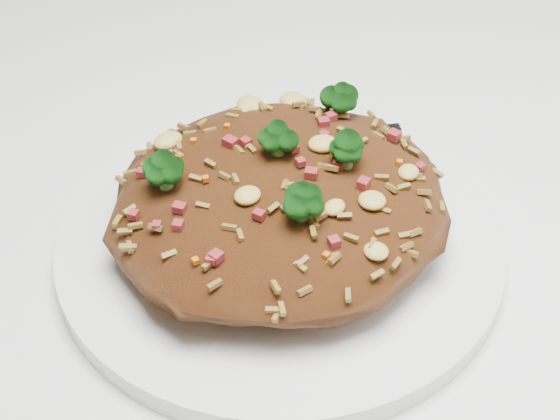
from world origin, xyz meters
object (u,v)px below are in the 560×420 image
at_px(plate, 280,238).
at_px(fork, 292,139).
at_px(fried_rice, 280,190).
at_px(dining_table, 376,266).

distance_m(plate, fork, 0.08).
bearing_deg(plate, fork, 51.91).
relative_size(plate, fried_rice, 1.33).
height_order(plate, fried_rice, fried_rice).
bearing_deg(fork, fried_rice, -105.14).
bearing_deg(plate, fried_rice, 30.58).
height_order(dining_table, fried_rice, fried_rice).
bearing_deg(fried_rice, plate, -149.42).
distance_m(fried_rice, fork, 0.09).
xyz_separation_m(dining_table, fork, (-0.05, 0.04, 0.11)).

